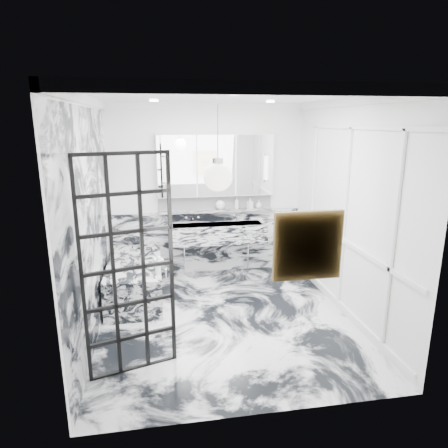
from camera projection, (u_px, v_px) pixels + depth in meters
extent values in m
plane|color=silver|center=(225.00, 318.00, 5.25)|extent=(3.60, 3.60, 0.00)
plane|color=white|center=(225.00, 96.00, 4.55)|extent=(3.60, 3.60, 0.00)
plane|color=white|center=(206.00, 191.00, 6.62)|extent=(3.60, 0.00, 3.60)
plane|color=white|center=(263.00, 266.00, 3.18)|extent=(3.60, 0.00, 3.60)
plane|color=white|center=(89.00, 220.00, 4.64)|extent=(0.00, 3.60, 3.60)
plane|color=white|center=(346.00, 210.00, 5.16)|extent=(0.00, 3.60, 3.60)
cube|color=silver|center=(207.00, 241.00, 6.81)|extent=(3.18, 0.05, 1.05)
cube|color=silver|center=(91.00, 225.00, 4.66)|extent=(0.02, 3.56, 2.68)
cube|color=white|center=(344.00, 218.00, 5.18)|extent=(0.03, 3.40, 2.30)
imported|color=#8C5919|center=(237.00, 203.00, 6.67)|extent=(0.08, 0.08, 0.20)
imported|color=#4C4C51|center=(250.00, 203.00, 6.71)|extent=(0.11, 0.11, 0.18)
imported|color=silver|center=(259.00, 204.00, 6.74)|extent=(0.12, 0.12, 0.14)
sphere|color=white|center=(220.00, 205.00, 6.63)|extent=(0.16, 0.16, 0.16)
cylinder|color=#8C5919|center=(238.00, 206.00, 6.68)|extent=(0.04, 0.04, 0.10)
cylinder|color=silver|center=(158.00, 270.00, 5.27)|extent=(0.07, 0.07, 0.12)
cube|color=gold|center=(308.00, 246.00, 3.25)|extent=(0.48, 0.05, 0.48)
sphere|color=white|center=(218.00, 177.00, 3.67)|extent=(0.27, 0.27, 0.27)
cube|color=silver|center=(218.00, 233.00, 6.58)|extent=(1.60, 0.45, 0.30)
cube|color=silver|center=(216.00, 211.00, 6.65)|extent=(1.90, 0.14, 0.04)
cube|color=white|center=(216.00, 202.00, 6.68)|extent=(1.90, 0.03, 0.23)
cube|color=white|center=(216.00, 166.00, 6.47)|extent=(1.90, 0.16, 1.00)
cylinder|color=white|center=(165.00, 170.00, 6.25)|extent=(0.07, 0.07, 0.40)
cylinder|color=white|center=(266.00, 168.00, 6.52)|extent=(0.07, 0.07, 0.40)
cube|color=silver|center=(136.00, 279.00, 5.85)|extent=(0.75, 1.65, 0.55)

